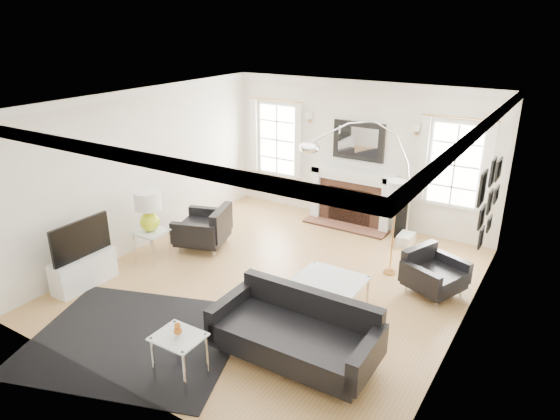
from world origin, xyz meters
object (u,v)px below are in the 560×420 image
Objects in this scene: fireplace at (352,197)px; arc_floor_lamp at (361,179)px; sofa at (297,333)px; gourd_lamp at (148,208)px; armchair_left at (206,229)px; armchair_right at (432,274)px; coffee_table at (327,284)px.

arc_floor_lamp is (0.58, -1.01, 0.75)m from fireplace.
arc_floor_lamp reaches higher than sofa.
arc_floor_lamp is at bearing -60.15° from fireplace.
gourd_lamp is at bearing -140.57° from arc_floor_lamp.
armchair_left is 3.93m from armchair_right.
fireplace is at bearing 56.32° from gourd_lamp.
gourd_lamp is (-4.35, -1.44, 0.63)m from armchair_right.
sofa is 1.96× the size of armchair_right.
sofa is 3.47m from arc_floor_lamp.
arc_floor_lamp reaches higher than gourd_lamp.
armchair_left is 1.12× the size of armchair_right.
fireplace is at bearing 54.31° from armchair_left.
sofa is 2.61m from armchair_right.
gourd_lamp is at bearing 163.77° from sofa.
coffee_table is (-0.20, 1.20, 0.04)m from sofa.
armchair_left reaches higher than coffee_table.
arc_floor_lamp is (2.78, 2.29, 0.35)m from gourd_lamp.
coffee_table is at bearing -13.66° from armchair_left.
arc_floor_lamp is at bearing 151.54° from armchair_right.
fireplace reaches higher than armchair_left.
fireplace is 1.66× the size of armchair_right.
sofa is 2.87× the size of gourd_lamp.
fireplace is at bearing 139.08° from armchair_right.
sofa is (1.22, -4.30, -0.19)m from fireplace.
fireplace is 4.47m from sofa.
sofa is at bearing -110.88° from armchair_right.
armchair_right is (3.89, 0.57, -0.05)m from armchair_left.
gourd_lamp is at bearing -176.42° from coffee_table.
gourd_lamp is (-3.22, -0.20, 0.55)m from coffee_table.
fireplace is 2.43× the size of gourd_lamp.
arc_floor_lamp reaches higher than armchair_left.
armchair_right is at bearing -40.92° from fireplace.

